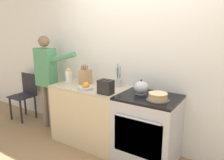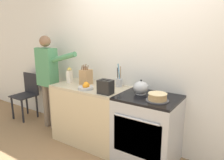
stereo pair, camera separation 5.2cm
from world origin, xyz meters
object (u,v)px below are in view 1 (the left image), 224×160
at_px(knife_block, 86,77).
at_px(dining_chair, 26,93).
at_px(fruit_bowl, 86,87).
at_px(utensil_crock, 119,82).
at_px(milk_carton, 69,76).
at_px(person_baker, 47,75).
at_px(stove_range, 147,129).
at_px(layer_cake, 158,97).
at_px(toaster, 106,87).
at_px(tea_kettle, 141,88).

bearing_deg(knife_block, dining_chair, 179.92).
bearing_deg(fruit_bowl, utensil_crock, 51.33).
distance_m(utensil_crock, milk_carton, 0.80).
height_order(milk_carton, person_baker, person_baker).
xyz_separation_m(stove_range, milk_carton, (-1.33, -0.03, 0.56)).
height_order(stove_range, layer_cake, layer_cake).
bearing_deg(stove_range, fruit_bowl, -168.63).
xyz_separation_m(layer_cake, dining_chair, (-2.72, 0.14, -0.43)).
xyz_separation_m(toaster, dining_chair, (-2.05, 0.25, -0.48)).
bearing_deg(dining_chair, utensil_crock, -10.77).
xyz_separation_m(milk_carton, person_baker, (-0.52, 0.01, -0.05)).
bearing_deg(milk_carton, utensil_crock, 17.00).
height_order(tea_kettle, toaster, tea_kettle).
relative_size(stove_range, tea_kettle, 3.68).
height_order(layer_cake, tea_kettle, tea_kettle).
xyz_separation_m(tea_kettle, dining_chair, (-2.43, -0.00, -0.47)).
height_order(utensil_crock, milk_carton, utensil_crock).
distance_m(layer_cake, utensil_crock, 0.77).
xyz_separation_m(knife_block, utensil_crock, (0.50, 0.15, -0.04)).
height_order(tea_kettle, utensil_crock, utensil_crock).
bearing_deg(fruit_bowl, person_baker, 170.75).
bearing_deg(milk_carton, stove_range, 1.09).
bearing_deg(tea_kettle, layer_cake, -26.28).
bearing_deg(dining_chair, toaster, -22.08).
bearing_deg(fruit_bowl, layer_cake, 5.13).
distance_m(fruit_bowl, milk_carton, 0.49).
bearing_deg(utensil_crock, stove_range, -20.22).
bearing_deg(stove_range, layer_cake, -29.06).
xyz_separation_m(layer_cake, person_baker, (-2.00, 0.07, 0.03)).
relative_size(milk_carton, person_baker, 0.15).
relative_size(knife_block, milk_carton, 1.25).
bearing_deg(utensil_crock, fruit_bowl, -128.67).
relative_size(stove_range, dining_chair, 1.02).
distance_m(milk_carton, person_baker, 0.52).
relative_size(stove_range, person_baker, 0.55).
height_order(utensil_crock, dining_chair, utensil_crock).
bearing_deg(stove_range, knife_block, 177.08).
relative_size(layer_cake, person_baker, 0.17).
relative_size(toaster, dining_chair, 0.24).
distance_m(layer_cake, tea_kettle, 0.32).
height_order(knife_block, toaster, knife_block).
distance_m(layer_cake, milk_carton, 1.48).
bearing_deg(toaster, knife_block, 155.30).
bearing_deg(toaster, layer_cake, 9.33).
height_order(tea_kettle, dining_chair, tea_kettle).
relative_size(milk_carton, dining_chair, 0.29).
relative_size(layer_cake, milk_carton, 1.11).
bearing_deg(knife_block, milk_carton, -163.44).
height_order(stove_range, knife_block, knife_block).
relative_size(knife_block, toaster, 1.51).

